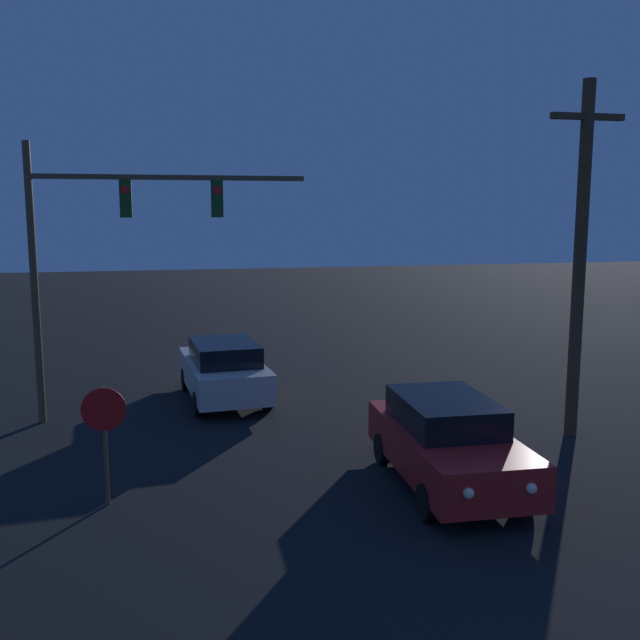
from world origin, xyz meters
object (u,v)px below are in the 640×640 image
at_px(stop_sign, 104,423).
at_px(utility_pole, 580,256).
at_px(car_far, 224,370).
at_px(traffic_signal_mast, 107,235).
at_px(car_near, 447,441).

bearing_deg(stop_sign, utility_pole, 9.70).
bearing_deg(car_far, stop_sign, -116.18).
distance_m(traffic_signal_mast, stop_sign, 6.28).
height_order(car_far, stop_sign, stop_sign).
bearing_deg(car_near, utility_pole, -149.38).
distance_m(car_far, stop_sign, 7.12).
bearing_deg(traffic_signal_mast, car_far, 21.00).
xyz_separation_m(car_near, stop_sign, (-6.18, 0.43, 0.63)).
height_order(car_far, utility_pole, utility_pole).
bearing_deg(traffic_signal_mast, utility_pole, -19.99).
distance_m(car_far, utility_pole, 9.51).
relative_size(car_near, car_far, 0.99).
bearing_deg(car_far, car_near, -67.50).
bearing_deg(stop_sign, car_near, -4.03).
height_order(car_near, traffic_signal_mast, traffic_signal_mast).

